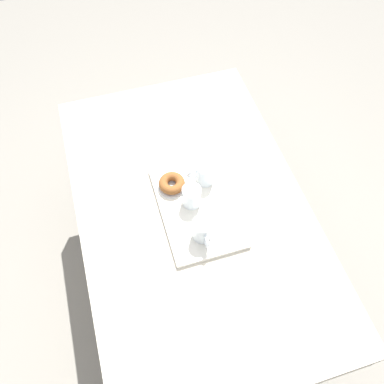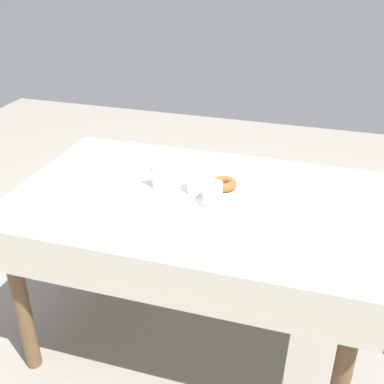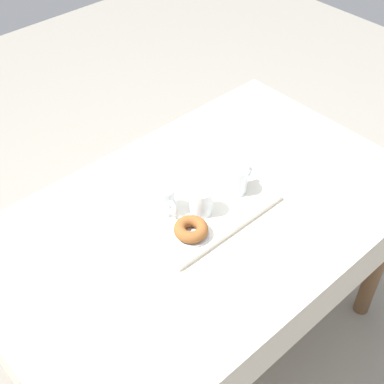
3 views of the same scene
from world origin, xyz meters
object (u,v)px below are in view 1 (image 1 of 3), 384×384
object	(u,v)px
serving_tray	(197,207)
tea_mug_right	(202,230)
dining_table	(192,218)
donut_plate_left	(172,186)
sugar_donut_left	(172,183)
tea_mug_left	(205,174)
water_glass_near	(192,196)

from	to	relation	value
serving_tray	tea_mug_right	world-z (taller)	tea_mug_right
dining_table	donut_plate_left	distance (m)	0.16
serving_tray	sugar_donut_left	world-z (taller)	sugar_donut_left
dining_table	tea_mug_left	size ratio (longest dim) A/B	12.89
tea_mug_left	dining_table	bearing A→B (deg)	-40.74
water_glass_near	sugar_donut_left	size ratio (longest dim) A/B	0.86
dining_table	donut_plate_left	bearing A→B (deg)	-151.85
donut_plate_left	tea_mug_left	bearing A→B (deg)	86.55
tea_mug_right	sugar_donut_left	xyz separation A→B (m)	(-0.24, -0.05, -0.02)
dining_table	tea_mug_left	distance (m)	0.20
serving_tray	water_glass_near	xyz separation A→B (m)	(-0.02, -0.01, 0.05)
donut_plate_left	dining_table	bearing A→B (deg)	28.15
water_glass_near	donut_plate_left	bearing A→B (deg)	-148.14
serving_tray	sugar_donut_left	size ratio (longest dim) A/B	4.25
tea_mug_right	donut_plate_left	size ratio (longest dim) A/B	1.00
tea_mug_right	water_glass_near	bearing A→B (deg)	176.69
dining_table	water_glass_near	size ratio (longest dim) A/B	15.91
tea_mug_left	water_glass_near	xyz separation A→B (m)	(0.08, -0.08, -0.00)
serving_tray	water_glass_near	bearing A→B (deg)	-150.73
dining_table	tea_mug_left	world-z (taller)	tea_mug_left
tea_mug_left	sugar_donut_left	distance (m)	0.14
dining_table	tea_mug_right	bearing A→B (deg)	-2.19
tea_mug_right	donut_plate_left	bearing A→B (deg)	-168.64
dining_table	serving_tray	size ratio (longest dim) A/B	3.21
donut_plate_left	water_glass_near	bearing A→B (deg)	31.86
water_glass_near	sugar_donut_left	distance (m)	0.11
dining_table	donut_plate_left	xyz separation A→B (m)	(-0.10, -0.05, 0.11)
tea_mug_right	dining_table	bearing A→B (deg)	177.81
serving_tray	dining_table	bearing A→B (deg)	-128.06
dining_table	sugar_donut_left	distance (m)	0.18
sugar_donut_left	serving_tray	bearing A→B (deg)	31.40
sugar_donut_left	tea_mug_right	bearing A→B (deg)	11.36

